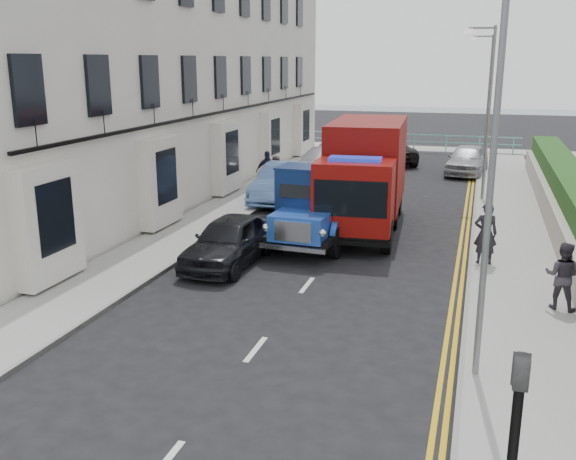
% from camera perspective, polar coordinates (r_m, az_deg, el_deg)
% --- Properties ---
extents(ground, '(120.00, 120.00, 0.00)m').
position_cam_1_polar(ground, '(15.03, -0.32, -7.43)').
color(ground, black).
rests_on(ground, ground).
extents(pavement_west, '(2.40, 38.00, 0.12)m').
position_cam_1_polar(pavement_west, '(24.80, -5.72, 1.68)').
color(pavement_west, gray).
rests_on(pavement_west, ground).
extents(pavement_east, '(2.60, 38.00, 0.12)m').
position_cam_1_polar(pavement_east, '(23.03, 19.23, -0.14)').
color(pavement_east, gray).
rests_on(pavement_east, ground).
extents(promenade, '(30.00, 2.50, 0.12)m').
position_cam_1_polar(promenade, '(42.86, 11.22, 7.07)').
color(promenade, gray).
rests_on(promenade, ground).
extents(sea_plane, '(120.00, 120.00, 0.00)m').
position_cam_1_polar(sea_plane, '(73.62, 13.73, 10.07)').
color(sea_plane, slate).
rests_on(sea_plane, ground).
extents(terrace_west, '(6.31, 30.20, 14.25)m').
position_cam_1_polar(terrace_west, '(29.61, -11.03, 17.48)').
color(terrace_west, silver).
rests_on(terrace_west, ground).
extents(garden_east, '(1.45, 28.00, 1.75)m').
position_cam_1_polar(garden_east, '(23.02, 24.16, 1.53)').
color(garden_east, '#B2AD9E').
rests_on(garden_east, ground).
extents(seafront_railing, '(13.00, 0.08, 1.11)m').
position_cam_1_polar(seafront_railing, '(42.00, 11.14, 7.64)').
color(seafront_railing, '#59B2A5').
rests_on(seafront_railing, ground).
extents(lamp_near, '(1.23, 0.18, 7.00)m').
position_cam_1_polar(lamp_near, '(11.42, 17.10, 5.60)').
color(lamp_near, slate).
rests_on(lamp_near, ground).
extents(lamp_mid, '(1.23, 0.18, 7.00)m').
position_cam_1_polar(lamp_mid, '(27.34, 17.22, 10.68)').
color(lamp_mid, slate).
rests_on(lamp_mid, ground).
extents(lamp_far, '(1.23, 0.18, 7.00)m').
position_cam_1_polar(lamp_far, '(37.33, 17.24, 11.65)').
color(lamp_far, slate).
rests_on(lamp_far, ground).
extents(traffic_signal, '(0.16, 0.20, 3.10)m').
position_cam_1_polar(traffic_signal, '(6.86, 19.35, -18.12)').
color(traffic_signal, black).
rests_on(traffic_signal, ground).
extents(bedford_lorry, '(2.40, 5.47, 2.53)m').
position_cam_1_polar(bedford_lorry, '(19.91, 2.41, 1.70)').
color(bedford_lorry, black).
rests_on(bedford_lorry, ground).
extents(red_lorry, '(2.83, 7.16, 3.67)m').
position_cam_1_polar(red_lorry, '(22.13, 6.83, 5.04)').
color(red_lorry, black).
rests_on(red_lorry, ground).
extents(parked_car_front, '(1.84, 4.19, 1.40)m').
position_cam_1_polar(parked_car_front, '(18.40, -5.23, -0.95)').
color(parked_car_front, black).
rests_on(parked_car_front, ground).
extents(parked_car_mid, '(1.70, 4.77, 1.57)m').
position_cam_1_polar(parked_car_mid, '(26.55, -0.38, 4.23)').
color(parked_car_mid, '#5980C0').
rests_on(parked_car_mid, ground).
extents(parked_car_rear, '(2.39, 4.97, 1.40)m').
position_cam_1_polar(parked_car_rear, '(32.61, 2.93, 6.07)').
color(parked_car_rear, silver).
rests_on(parked_car_rear, ground).
extents(seafront_car_left, '(4.08, 5.46, 1.38)m').
position_cam_1_polar(seafront_car_left, '(37.07, 8.90, 6.97)').
color(seafront_car_left, black).
rests_on(seafront_car_left, ground).
extents(seafront_car_right, '(2.28, 4.60, 1.51)m').
position_cam_1_polar(seafront_car_right, '(34.24, 15.64, 6.06)').
color(seafront_car_right, '#A6A7AB').
rests_on(seafront_car_right, ground).
extents(pedestrian_east_near, '(0.68, 0.48, 1.76)m').
position_cam_1_polar(pedestrian_east_near, '(18.79, 17.15, -0.29)').
color(pedestrian_east_near, black).
rests_on(pedestrian_east_near, pavement_east).
extents(pedestrian_east_far, '(0.90, 0.78, 1.59)m').
position_cam_1_polar(pedestrian_east_far, '(16.02, 23.19, -3.76)').
color(pedestrian_east_far, '#342F39').
rests_on(pedestrian_east_far, pavement_east).
extents(pedestrian_west_near, '(1.11, 0.82, 1.75)m').
position_cam_1_polar(pedestrian_west_near, '(28.12, -1.82, 5.26)').
color(pedestrian_west_near, '#1B1E31').
rests_on(pedestrian_west_near, pavement_west).
extents(pedestrian_west_far, '(0.84, 0.63, 1.55)m').
position_cam_1_polar(pedestrian_west_far, '(28.18, -1.08, 5.09)').
color(pedestrian_west_far, '#463533').
rests_on(pedestrian_west_far, pavement_west).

